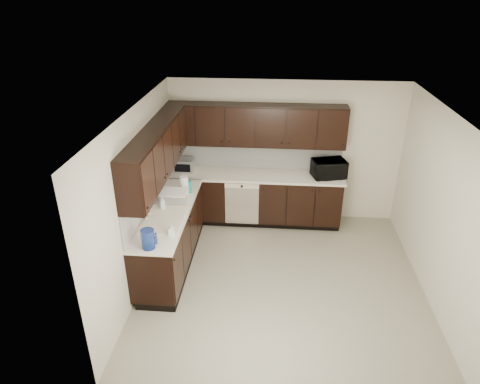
# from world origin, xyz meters

# --- Properties ---
(floor) EXTENTS (4.00, 4.00, 0.00)m
(floor) POSITION_xyz_m (0.00, 0.00, 0.00)
(floor) COLOR gray
(floor) RESTS_ON ground
(ceiling) EXTENTS (4.00, 4.00, 0.00)m
(ceiling) POSITION_xyz_m (0.00, 0.00, 2.50)
(ceiling) COLOR white
(ceiling) RESTS_ON wall_back
(wall_back) EXTENTS (4.00, 0.02, 2.50)m
(wall_back) POSITION_xyz_m (0.00, 2.00, 1.25)
(wall_back) COLOR beige
(wall_back) RESTS_ON floor
(wall_left) EXTENTS (0.02, 4.00, 2.50)m
(wall_left) POSITION_xyz_m (-2.00, 0.00, 1.25)
(wall_left) COLOR beige
(wall_left) RESTS_ON floor
(wall_right) EXTENTS (0.02, 4.00, 2.50)m
(wall_right) POSITION_xyz_m (2.00, 0.00, 1.25)
(wall_right) COLOR beige
(wall_right) RESTS_ON floor
(wall_front) EXTENTS (4.00, 0.02, 2.50)m
(wall_front) POSITION_xyz_m (0.00, -2.00, 1.25)
(wall_front) COLOR beige
(wall_front) RESTS_ON floor
(lower_cabinets) EXTENTS (3.00, 2.80, 0.90)m
(lower_cabinets) POSITION_xyz_m (-1.01, 1.11, 0.41)
(lower_cabinets) COLOR black
(lower_cabinets) RESTS_ON floor
(countertop) EXTENTS (3.03, 2.83, 0.04)m
(countertop) POSITION_xyz_m (-1.01, 1.11, 0.92)
(countertop) COLOR silver
(countertop) RESTS_ON lower_cabinets
(backsplash) EXTENTS (3.00, 2.80, 0.48)m
(backsplash) POSITION_xyz_m (-1.22, 1.32, 1.18)
(backsplash) COLOR white
(backsplash) RESTS_ON countertop
(upper_cabinets) EXTENTS (3.00, 2.80, 0.70)m
(upper_cabinets) POSITION_xyz_m (-1.10, 1.20, 1.77)
(upper_cabinets) COLOR black
(upper_cabinets) RESTS_ON wall_back
(dishwasher) EXTENTS (0.58, 0.04, 0.78)m
(dishwasher) POSITION_xyz_m (-0.70, 1.41, 0.55)
(dishwasher) COLOR beige
(dishwasher) RESTS_ON lower_cabinets
(sink) EXTENTS (0.54, 0.82, 0.42)m
(sink) POSITION_xyz_m (-1.68, -0.01, 0.88)
(sink) COLOR beige
(sink) RESTS_ON countertop
(microwave) EXTENTS (0.62, 0.50, 0.30)m
(microwave) POSITION_xyz_m (0.75, 1.68, 1.09)
(microwave) COLOR black
(microwave) RESTS_ON countertop
(soap_bottle_a) EXTENTS (0.09, 0.09, 0.17)m
(soap_bottle_a) POSITION_xyz_m (-1.48, -0.39, 1.03)
(soap_bottle_a) COLOR gray
(soap_bottle_a) RESTS_ON countertop
(soap_bottle_b) EXTENTS (0.10, 0.10, 0.22)m
(soap_bottle_b) POSITION_xyz_m (-1.77, 0.29, 1.05)
(soap_bottle_b) COLOR gray
(soap_bottle_b) RESTS_ON countertop
(toaster_oven) EXTENTS (0.35, 0.26, 0.22)m
(toaster_oven) POSITION_xyz_m (-1.74, 1.72, 1.05)
(toaster_oven) COLOR #BABABD
(toaster_oven) RESTS_ON countertop
(storage_bin) EXTENTS (0.47, 0.39, 0.16)m
(storage_bin) POSITION_xyz_m (-1.67, 0.56, 1.02)
(storage_bin) COLOR white
(storage_bin) RESTS_ON countertop
(blue_pitcher) EXTENTS (0.18, 0.18, 0.25)m
(blue_pitcher) POSITION_xyz_m (-1.70, -0.70, 1.07)
(blue_pitcher) COLOR navy
(blue_pitcher) RESTS_ON countertop
(teal_tumbler) EXTENTS (0.09, 0.09, 0.19)m
(teal_tumbler) POSITION_xyz_m (-1.49, 0.88, 1.04)
(teal_tumbler) COLOR #0B7D6D
(teal_tumbler) RESTS_ON countertop
(paper_towel_roll) EXTENTS (0.13, 0.13, 0.29)m
(paper_towel_roll) POSITION_xyz_m (-1.55, 0.84, 1.09)
(paper_towel_roll) COLOR silver
(paper_towel_roll) RESTS_ON countertop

